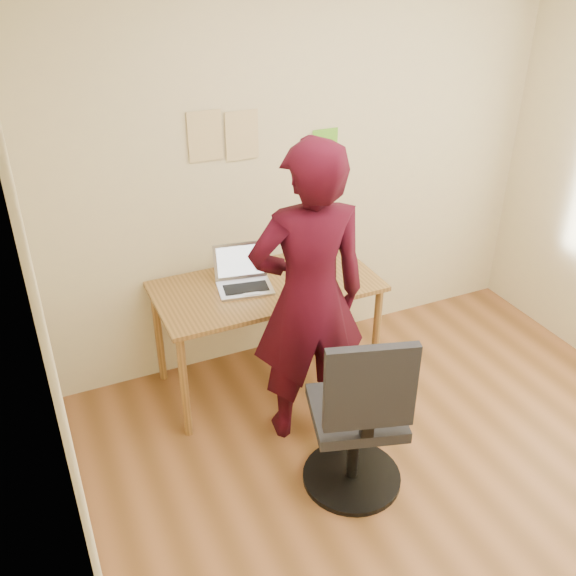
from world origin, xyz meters
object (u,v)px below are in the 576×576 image
phone (319,286)px  laptop (243,278)px  desk (267,296)px  person (309,298)px  office_chair (359,426)px

phone → laptop: bearing=126.5°
desk → person: person is taller
desk → laptop: laptop is taller
office_chair → person: bearing=108.5°
office_chair → person: (-0.02, 0.57, 0.47)m
person → desk: bearing=-76.9°
desk → office_chair: size_ratio=1.33×
phone → office_chair: office_chair is taller
phone → office_chair: 1.01m
laptop → phone: size_ratio=2.61×
phone → person: 0.48m
desk → person: 0.59m
desk → office_chair: office_chair is taller
phone → desk: bearing=123.6°
laptop → phone: 0.47m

